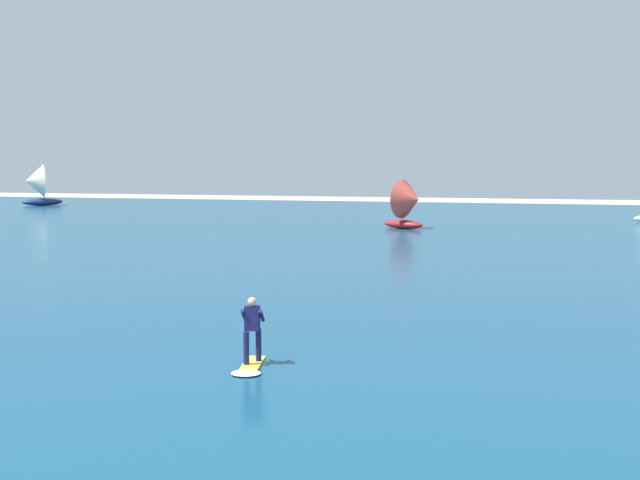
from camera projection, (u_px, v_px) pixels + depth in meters
ocean at (466, 235)px, 54.50m from camera, size 160.00×90.00×0.10m
kitesurfer at (251, 342)px, 19.09m from camera, size 0.94×2.02×1.67m
sailboat_far_right at (409, 204)px, 59.06m from camera, size 3.69×3.29×4.13m
sailboat_near_shore at (36, 185)px, 91.49m from camera, size 4.78×4.64×5.35m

